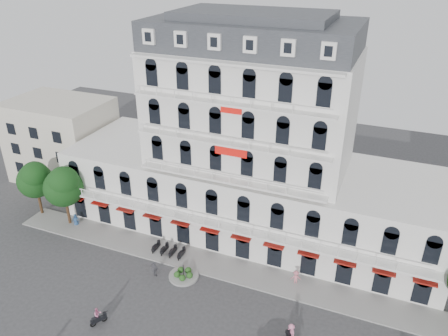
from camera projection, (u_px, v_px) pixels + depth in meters
ground at (183, 325)px, 40.69m from camera, size 120.00×120.00×0.00m
sidewalk at (220, 266)px, 48.08m from camera, size 53.00×4.00×0.16m
main_building at (250, 153)px, 51.05m from camera, size 45.00×15.00×25.80m
flank_building_west at (63, 140)px, 64.65m from camera, size 14.00×10.00×12.00m
traffic_island at (184, 275)px, 46.54m from camera, size 3.20×3.20×1.60m
parked_scooter_row at (169, 254)px, 50.11m from camera, size 4.40×1.80×1.10m
tree_west_outer at (35, 178)px, 55.30m from camera, size 4.50×4.48×7.76m
tree_west_inner at (63, 185)px, 53.05m from camera, size 4.76×4.76×8.25m
rider_southwest at (98, 316)px, 40.42m from camera, size 1.08×1.51×1.93m
rider_center at (291, 333)px, 38.52m from camera, size 1.22×1.39×2.05m
pedestrian_left at (76, 220)px, 54.94m from camera, size 0.95×0.87×1.63m
pedestrian_mid at (155, 269)px, 46.40m from camera, size 1.15×0.66×1.84m
pedestrian_right at (296, 278)px, 45.35m from camera, size 1.19×0.90×1.64m
pedestrian_far at (76, 220)px, 54.96m from camera, size 0.65×0.68×1.56m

